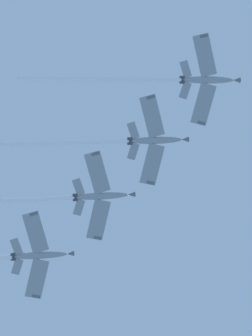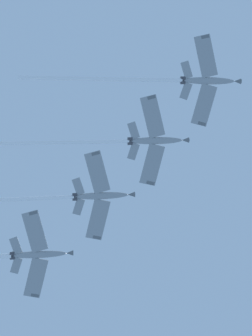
{
  "view_description": "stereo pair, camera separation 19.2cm",
  "coord_description": "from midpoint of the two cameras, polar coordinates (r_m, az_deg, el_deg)",
  "views": [
    {
      "loc": [
        -0.59,
        -33.25,
        1.7
      ],
      "look_at": [
        -16.75,
        -23.41,
        120.4
      ],
      "focal_mm": 58.7,
      "sensor_mm": 36.0,
      "label": 1
    },
    {
      "loc": [
        -0.69,
        -33.41,
        1.7
      ],
      "look_at": [
        -16.75,
        -23.41,
        120.4
      ],
      "focal_mm": 58.7,
      "sensor_mm": 36.0,
      "label": 2
    }
  ],
  "objects": [
    {
      "name": "jet_third",
      "position": [
        119.93,
        -6.14,
        -3.09
      ],
      "size": [
        29.73,
        40.0,
        9.15
      ],
      "color": "gray"
    },
    {
      "name": "jet_lead",
      "position": [
        120.48,
        4.59,
        9.13
      ],
      "size": [
        29.75,
        41.61,
        9.73
      ],
      "color": "gray"
    },
    {
      "name": "jet_second",
      "position": [
        118.48,
        -0.78,
        2.78
      ],
      "size": [
        31.82,
        44.01,
        11.0
      ],
      "color": "gray"
    }
  ]
}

